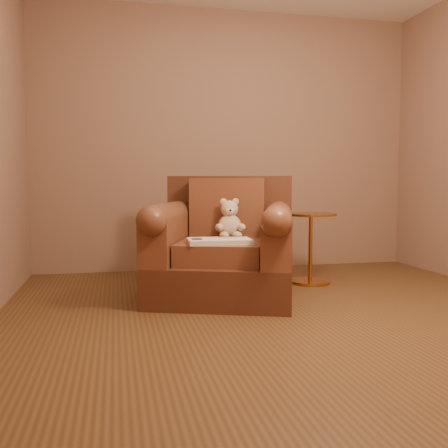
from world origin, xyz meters
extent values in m
plane|color=brown|center=(0.00, 0.00, 0.00)|extent=(4.00, 4.00, 0.00)
cube|color=#8F6D58|center=(0.00, 2.00, 1.35)|extent=(4.00, 0.02, 2.70)
cube|color=#4F2A1A|center=(-0.36, 0.62, 0.15)|extent=(1.36, 1.32, 0.30)
cube|color=#4F2A1A|center=(-0.21, 1.05, 0.63)|extent=(1.05, 0.46, 0.67)
cube|color=brown|center=(-0.38, 0.57, 0.38)|extent=(0.84, 0.92, 0.16)
cube|color=brown|center=(-0.25, 0.92, 0.70)|extent=(0.65, 0.37, 0.48)
cube|color=brown|center=(-0.78, 0.71, 0.47)|extent=(0.51, 0.93, 0.34)
cube|color=brown|center=(0.03, 0.42, 0.47)|extent=(0.51, 0.93, 0.34)
cylinder|color=brown|center=(-0.78, 0.71, 0.65)|extent=(0.51, 0.93, 0.22)
cylinder|color=brown|center=(0.03, 0.42, 0.65)|extent=(0.51, 0.93, 0.22)
ellipsoid|color=beige|center=(-0.27, 0.75, 0.55)|extent=(0.19, 0.17, 0.20)
sphere|color=beige|center=(-0.27, 0.76, 0.70)|extent=(0.14, 0.14, 0.14)
ellipsoid|color=beige|center=(-0.32, 0.77, 0.76)|extent=(0.06, 0.03, 0.06)
ellipsoid|color=beige|center=(-0.22, 0.76, 0.76)|extent=(0.06, 0.03, 0.06)
ellipsoid|color=beige|center=(-0.28, 0.69, 0.68)|extent=(0.07, 0.04, 0.06)
sphere|color=black|center=(-0.28, 0.67, 0.69)|extent=(0.02, 0.02, 0.02)
ellipsoid|color=beige|center=(-0.37, 0.68, 0.55)|extent=(0.06, 0.13, 0.06)
ellipsoid|color=beige|center=(-0.20, 0.65, 0.55)|extent=(0.06, 0.13, 0.06)
ellipsoid|color=beige|center=(-0.34, 0.64, 0.49)|extent=(0.08, 0.13, 0.06)
ellipsoid|color=beige|center=(-0.24, 0.62, 0.49)|extent=(0.08, 0.13, 0.06)
cube|color=beige|center=(-0.43, 0.39, 0.48)|extent=(0.48, 0.30, 0.03)
cube|color=white|center=(-0.55, 0.39, 0.50)|extent=(0.24, 0.29, 0.00)
cube|color=white|center=(-0.32, 0.38, 0.50)|extent=(0.24, 0.29, 0.00)
cube|color=beige|center=(-0.43, 0.39, 0.50)|extent=(0.02, 0.28, 0.00)
cube|color=#0F1638|center=(-0.60, 0.39, 0.50)|extent=(0.08, 0.10, 0.00)
cube|color=slate|center=(-0.31, 0.48, 0.50)|extent=(0.21, 0.07, 0.00)
cylinder|color=#C37D35|center=(0.54, 1.02, 0.01)|extent=(0.36, 0.36, 0.03)
cylinder|color=#C37D35|center=(0.54, 1.02, 0.32)|extent=(0.04, 0.04, 0.59)
cylinder|color=#C37D35|center=(0.54, 1.02, 0.63)|extent=(0.45, 0.45, 0.02)
cylinder|color=#C37D35|center=(0.54, 1.02, 0.61)|extent=(0.04, 0.04, 0.02)
camera|label=1|loc=(-1.18, -3.18, 0.90)|focal=40.00mm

